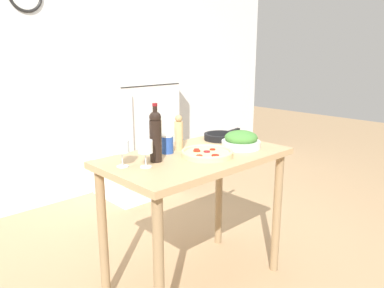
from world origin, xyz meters
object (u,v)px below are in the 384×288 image
Objects in this scene: wine_bottle at (156,135)px; wine_glass_near at (146,148)px; salad_bowl at (241,140)px; refrigerator at (134,118)px; pepper_mill at (178,133)px; salt_canister at (167,144)px; cast_iron_skillet at (221,136)px; wine_glass_far at (122,147)px; homemade_pizza at (207,153)px.

wine_bottle reaches higher than wine_glass_near.
refrigerator is at bearing 78.46° from salad_bowl.
wine_bottle reaches higher than pepper_mill.
salad_bowl is at bearing -27.90° from salt_canister.
pepper_mill is (-0.69, -1.49, 0.18)m from refrigerator.
wine_bottle is 0.13m from wine_glass_near.
cast_iron_skillet is at bearing 0.74° from pepper_mill.
pepper_mill reaches higher than cast_iron_skillet.
wine_bottle is 2.23× the size of wine_glass_near.
wine_glass_near is at bearing 173.18° from salad_bowl.
refrigerator is at bearing 65.23° from pepper_mill.
pepper_mill reaches higher than salad_bowl.
wine_glass_near reaches higher than salad_bowl.
salt_canister reaches higher than cast_iron_skillet.
salad_bowl is (0.60, -0.14, -0.11)m from wine_bottle.
refrigerator is at bearing 79.42° from cast_iron_skillet.
cast_iron_skillet is at bearing 11.77° from wine_glass_near.
wine_glass_far is 0.47m from pepper_mill.
refrigerator is at bearing 59.09° from wine_bottle.
salt_canister is at bearing 30.29° from wine_bottle.
wine_glass_near is at bearing -48.42° from wine_glass_far.
pepper_mill is at bearing -114.77° from refrigerator.
wine_glass_near is 0.60× the size of salad_bowl.
wine_bottle is at bearing -13.56° from wine_glass_far.
refrigerator is 6.52× the size of salad_bowl.
wine_bottle is 0.90× the size of cast_iron_skillet.
homemade_pizza is (-0.31, 0.01, -0.03)m from salad_bowl.
wine_bottle is 0.21m from wine_glass_far.
wine_glass_far is 0.37m from salt_canister.
homemade_pizza is 2.68× the size of salt_canister.
refrigerator is 10.93× the size of wine_glass_far.
wine_glass_near is 1.28× the size of salt_canister.
cast_iron_skillet is at bearing 72.91° from salad_bowl.
cast_iron_skillet is at bearing -100.58° from refrigerator.
wine_glass_far is (-1.15, -1.55, 0.18)m from refrigerator.
salad_bowl is at bearing -101.54° from refrigerator.
homemade_pizza is (0.49, -0.17, -0.09)m from wine_glass_far.
pepper_mill reaches higher than salt_canister.
wine_glass_near is at bearing -155.02° from wine_bottle.
pepper_mill is 0.42m from salad_bowl.
salt_canister is 0.32× the size of cast_iron_skillet.
salt_canister is at bearing 121.27° from homemade_pizza.
wine_bottle is 0.21m from salt_canister.
pepper_mill is (0.47, 0.06, -0.00)m from wine_glass_far.
wine_glass_far is (-0.20, 0.05, -0.04)m from wine_bottle.
wine_glass_near is 0.13m from wine_glass_far.
salad_bowl is at bearing -12.76° from wine_bottle.
salad_bowl is (0.33, -0.24, -0.06)m from pepper_mill.
wine_glass_near is (-0.11, -0.05, -0.05)m from wine_bottle.
cast_iron_skillet is (0.79, 0.16, -0.08)m from wine_glass_near.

